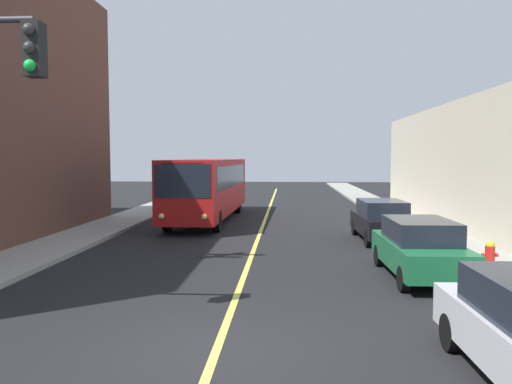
{
  "coord_description": "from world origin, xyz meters",
  "views": [
    {
      "loc": [
        1.22,
        -8.42,
        3.32
      ],
      "look_at": [
        0.0,
        10.8,
        2.0
      ],
      "focal_mm": 35.58,
      "sensor_mm": 36.0,
      "label": 1
    }
  ],
  "objects_px": {
    "parked_car_green": "(420,248)",
    "fire_hydrant": "(490,256)",
    "city_bus": "(209,186)",
    "parked_car_black": "(382,220)"
  },
  "relations": [
    {
      "from": "parked_car_green",
      "to": "fire_hydrant",
      "type": "xyz_separation_m",
      "value": [
        2.0,
        0.3,
        -0.26
      ]
    },
    {
      "from": "parked_car_black",
      "to": "city_bus",
      "type": "bearing_deg",
      "value": 142.09
    },
    {
      "from": "parked_car_green",
      "to": "parked_car_black",
      "type": "relative_size",
      "value": 1.0
    },
    {
      "from": "city_bus",
      "to": "parked_car_green",
      "type": "bearing_deg",
      "value": -57.73
    },
    {
      "from": "city_bus",
      "to": "fire_hydrant",
      "type": "distance_m",
      "value": 15.58
    },
    {
      "from": "parked_car_black",
      "to": "fire_hydrant",
      "type": "bearing_deg",
      "value": -72.05
    },
    {
      "from": "city_bus",
      "to": "fire_hydrant",
      "type": "height_order",
      "value": "city_bus"
    },
    {
      "from": "parked_car_green",
      "to": "fire_hydrant",
      "type": "bearing_deg",
      "value": 8.53
    },
    {
      "from": "parked_car_green",
      "to": "fire_hydrant",
      "type": "relative_size",
      "value": 5.29
    },
    {
      "from": "city_bus",
      "to": "fire_hydrant",
      "type": "relative_size",
      "value": 14.53
    }
  ]
}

